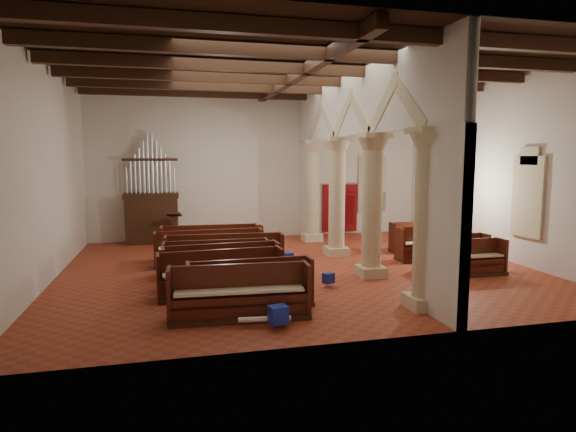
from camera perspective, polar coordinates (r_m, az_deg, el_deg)
The scene contains 33 objects.
floor at distance 14.97m, azimuth 1.09°, elevation -6.17°, with size 14.00×14.00×0.00m, color #993921.
ceiling at distance 14.79m, azimuth 1.15°, elevation 17.08°, with size 14.00×14.00×0.00m, color black.
wall_back at distance 20.43m, azimuth -3.18°, elevation 5.88°, with size 14.00×0.02×6.00m, color beige.
wall_front at distance 8.91m, azimuth 10.99°, elevation 4.12°, with size 14.00×0.02×6.00m, color beige.
wall_left at distance 14.48m, azimuth -26.86°, elevation 4.60°, with size 0.02×12.00×6.00m, color beige.
wall_right at distance 17.70m, azimuth 23.70°, elevation 5.09°, with size 0.02×12.00×6.00m, color beige.
ceiling_beams at distance 14.76m, azimuth 1.15°, elevation 16.39°, with size 13.80×11.80×0.30m, color #341C10, non-canonical shape.
arcade at distance 15.13m, azimuth 7.79°, elevation 7.51°, with size 0.90×11.90×6.00m.
window_right_a at distance 16.56m, azimuth 26.64°, elevation 2.06°, with size 0.03×1.00×2.20m, color #2B6248.
window_right_b at distance 19.77m, azimuth 19.16°, elevation 3.13°, with size 0.03×1.00×2.20m, color #2B6248.
window_back at distance 21.91m, azimuth 9.84°, elevation 3.78°, with size 1.00×0.03×2.20m, color #2B6248.
pipe_organ at distance 19.72m, azimuth -15.85°, elevation 0.83°, with size 2.10×0.85×4.40m.
lectern at distance 18.92m, azimuth -13.24°, elevation -1.84°, with size 0.62×0.64×1.34m.
dossal_curtain at distance 21.39m, azimuth 6.15°, elevation 0.98°, with size 1.80×0.07×2.17m.
processional_banner at distance 19.91m, azimuth 10.71°, elevation -0.72°, with size 0.47×0.60×2.16m.
hymnal_box_a at distance 9.87m, azimuth -1.19°, elevation -11.59°, with size 0.36×0.29×0.36m, color navy.
hymnal_box_b at distance 12.86m, azimuth 4.81°, elevation -7.35°, with size 0.27×0.22×0.27m, color navy.
hymnal_box_c at distance 15.00m, azimuth -0.17°, elevation -5.04°, with size 0.36×0.30×0.36m, color navy.
tube_heater_a at distance 9.99m, azimuth -2.79°, elevation -12.09°, with size 0.11×0.11×1.07m, color silver.
tube_heater_b at distance 11.46m, azimuth -5.60°, elevation -9.57°, with size 0.09×0.09×0.95m, color silver.
nave_pew_0 at distance 10.43m, azimuth -5.74°, elevation -10.01°, with size 3.02×0.93×1.15m.
nave_pew_1 at distance 11.16m, azimuth -4.45°, elevation -8.94°, with size 2.87×0.80×1.10m.
nave_pew_2 at distance 12.13m, azimuth -7.92°, elevation -7.61°, with size 3.13×0.94×1.13m.
nave_pew_3 at distance 12.99m, azimuth -7.84°, elevation -6.63°, with size 3.12×0.94×1.12m.
nave_pew_4 at distance 13.87m, azimuth -8.47°, elevation -5.83°, with size 2.97×0.79×1.07m.
nave_pew_5 at distance 14.51m, azimuth -7.50°, elevation -5.17°, with size 3.53×0.95×1.13m.
nave_pew_6 at distance 15.57m, azimuth -9.29°, elevation -4.39°, with size 3.43×0.85×1.10m.
nave_pew_7 at distance 16.28m, azimuth -9.17°, elevation -3.81°, with size 3.24×0.86×1.15m.
nave_pew_8 at distance 17.19m, azimuth -7.90°, elevation -3.39°, with size 2.97×0.82×0.99m.
aisle_pew_0 at distance 15.13m, azimuth 21.35°, elevation -5.16°, with size 1.74×0.71×1.04m.
aisle_pew_1 at distance 15.89m, azimuth 19.32°, elevation -4.52°, with size 2.04×0.72×1.03m.
aisle_pew_2 at distance 16.60m, azimuth 15.91°, elevation -3.78°, with size 1.88×0.75×1.12m.
aisle_pew_3 at distance 17.97m, azimuth 15.24°, elevation -2.99°, with size 2.09×0.79×1.08m.
Camera 1 is at (-3.70, -14.09, 3.45)m, focal length 30.00 mm.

